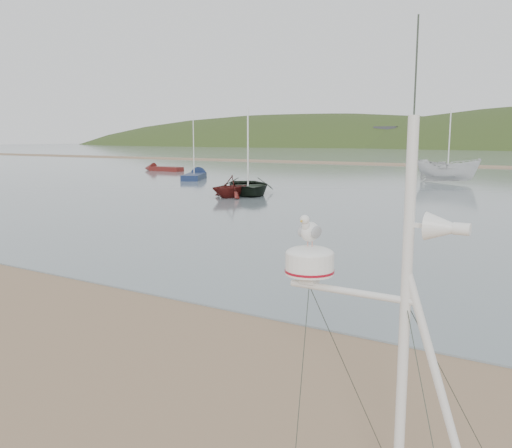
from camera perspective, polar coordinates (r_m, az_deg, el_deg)
The scene contains 7 objects.
ground at distance 8.79m, azimuth -13.72°, elevation -16.77°, with size 560.00×560.00×0.00m, color #83654B.
mast_rig at distance 5.67m, azimuth 14.21°, elevation -18.79°, with size 2.15×2.29×4.85m.
boat_dark at distance 36.04m, azimuth -0.86°, elevation 7.52°, with size 3.97×1.15×5.55m, color black.
boat_red at distance 34.23m, azimuth -2.80°, elevation 5.03°, with size 2.32×1.42×2.69m, color #521512.
boat_white at distance 48.33m, azimuth 19.64°, elevation 7.30°, with size 2.03×2.09×5.40m, color silver.
dinghy_red_far at distance 63.43m, azimuth -10.28°, elevation 5.76°, with size 5.37×1.38×1.30m.
sailboat_blue_near at distance 51.34m, azimuth -6.20°, elevation 5.12°, with size 4.30×6.30×6.29m.
Camera 1 is at (5.76, -5.45, 3.79)m, focal length 38.00 mm.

